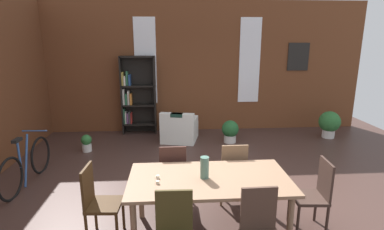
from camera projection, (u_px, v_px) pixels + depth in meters
The scene contains 19 objects.
ground_plane at pixel (220, 204), 4.55m from camera, with size 10.09×10.09×0.00m, color #402C26.
back_wall_brick at pixel (198, 67), 7.94m from camera, with size 8.74×0.12×3.37m, color brown.
window_pane_0 at pixel (146, 61), 7.75m from camera, with size 0.55×0.02×2.19m, color white.
window_pane_1 at pixel (250, 61), 7.92m from camera, with size 0.55×0.02×2.19m, color white.
dining_table at pixel (209, 183), 3.72m from camera, with size 1.97×1.02×0.77m.
vase_on_table at pixel (205, 168), 3.66m from camera, with size 0.11×0.11×0.27m, color #4C7266.
tealight_candle_0 at pixel (158, 182), 3.54m from camera, with size 0.04×0.04×0.04m, color silver.
tealight_candle_1 at pixel (158, 177), 3.67m from camera, with size 0.04×0.04×0.04m, color silver.
dining_chair_head_right at pixel (315, 193), 3.85m from camera, with size 0.43×0.43×0.95m.
dining_chair_far_right at pixel (233, 170), 4.50m from camera, with size 0.41×0.41×0.95m.
dining_chair_far_left at pixel (173, 172), 4.44m from camera, with size 0.40×0.40×0.95m.
dining_chair_head_left at pixel (98, 200), 3.68m from camera, with size 0.42×0.42×0.95m.
bookshelf_tall at pixel (136, 95), 7.77m from camera, with size 0.87×0.30×2.00m.
armchair_white at pixel (179, 130), 7.33m from camera, with size 0.96×0.96×0.75m.
bicycle_second at pixel (27, 165), 5.12m from camera, with size 0.44×1.68×0.89m.
potted_plant_by_shelf at pixel (230, 131), 7.21m from camera, with size 0.40×0.40×0.53m.
potted_plant_corner at pixel (87, 143), 6.65m from camera, with size 0.23×0.23×0.38m.
potted_plant_window at pixel (329, 123), 7.54m from camera, with size 0.52×0.52×0.67m.
framed_picture at pixel (298, 57), 7.98m from camera, with size 0.56×0.03×0.72m, color black.
Camera 1 is at (-0.70, -4.04, 2.42)m, focal length 28.33 mm.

